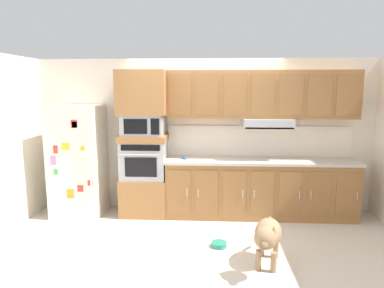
# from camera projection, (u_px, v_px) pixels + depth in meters

# --- Properties ---
(ground_plane) EXTENTS (9.60, 9.60, 0.00)m
(ground_plane) POSITION_uv_depth(u_px,v_px,m) (202.00, 233.00, 4.80)
(ground_plane) COLOR beige
(back_kitchen_wall) EXTENTS (6.20, 0.12, 2.50)m
(back_kitchen_wall) POSITION_uv_depth(u_px,v_px,m) (204.00, 135.00, 5.69)
(back_kitchen_wall) COLOR silver
(back_kitchen_wall) RESTS_ON ground
(side_panel_left) EXTENTS (0.12, 7.10, 2.50)m
(side_panel_left) POSITION_uv_depth(u_px,v_px,m) (3.00, 144.00, 4.75)
(side_panel_left) COLOR silver
(side_panel_left) RESTS_ON ground
(refrigerator) EXTENTS (0.76, 0.73, 1.76)m
(refrigerator) POSITION_uv_depth(u_px,v_px,m) (78.00, 161.00, 5.43)
(refrigerator) COLOR silver
(refrigerator) RESTS_ON ground
(oven_base_cabinet) EXTENTS (0.74, 0.62, 0.60)m
(oven_base_cabinet) POSITION_uv_depth(u_px,v_px,m) (145.00, 195.00, 5.54)
(oven_base_cabinet) COLOR #996638
(oven_base_cabinet) RESTS_ON ground
(built_in_oven) EXTENTS (0.70, 0.62, 0.60)m
(built_in_oven) POSITION_uv_depth(u_px,v_px,m) (144.00, 159.00, 5.44)
(built_in_oven) COLOR #A8AAAF
(built_in_oven) RESTS_ON oven_base_cabinet
(appliance_mid_shelf) EXTENTS (0.74, 0.62, 0.10)m
(appliance_mid_shelf) POSITION_uv_depth(u_px,v_px,m) (144.00, 138.00, 5.38)
(appliance_mid_shelf) COLOR #996638
(appliance_mid_shelf) RESTS_ON built_in_oven
(microwave) EXTENTS (0.64, 0.54, 0.32)m
(microwave) POSITION_uv_depth(u_px,v_px,m) (144.00, 125.00, 5.35)
(microwave) COLOR #A8AAAF
(microwave) RESTS_ON appliance_mid_shelf
(appliance_upper_cabinet) EXTENTS (0.74, 0.62, 0.68)m
(appliance_upper_cabinet) POSITION_uv_depth(u_px,v_px,m) (143.00, 93.00, 5.27)
(appliance_upper_cabinet) COLOR #996638
(appliance_upper_cabinet) RESTS_ON microwave
(lower_cabinet_run) EXTENTS (2.95, 0.63, 0.88)m
(lower_cabinet_run) POSITION_uv_depth(u_px,v_px,m) (260.00, 189.00, 5.41)
(lower_cabinet_run) COLOR #996638
(lower_cabinet_run) RESTS_ON ground
(countertop_slab) EXTENTS (2.99, 0.64, 0.04)m
(countertop_slab) POSITION_uv_depth(u_px,v_px,m) (260.00, 161.00, 5.34)
(countertop_slab) COLOR #BCB2A3
(countertop_slab) RESTS_ON lower_cabinet_run
(backsplash_panel) EXTENTS (2.99, 0.02, 0.50)m
(backsplash_panel) POSITION_uv_depth(u_px,v_px,m) (259.00, 141.00, 5.58)
(backsplash_panel) COLOR white
(backsplash_panel) RESTS_ON countertop_slab
(upper_cabinet_with_hood) EXTENTS (2.95, 0.48, 0.88)m
(upper_cabinet_with_hood) POSITION_uv_depth(u_px,v_px,m) (262.00, 96.00, 5.29)
(upper_cabinet_with_hood) COLOR #996638
(upper_cabinet_with_hood) RESTS_ON backsplash_panel
(screwdriver) EXTENTS (0.17, 0.17, 0.03)m
(screwdriver) POSITION_uv_depth(u_px,v_px,m) (184.00, 158.00, 5.37)
(screwdriver) COLOR blue
(screwdriver) RESTS_ON countertop_slab
(dog) EXTENTS (0.42, 0.94, 0.61)m
(dog) POSITION_uv_depth(u_px,v_px,m) (268.00, 235.00, 3.84)
(dog) COLOR #997551
(dog) RESTS_ON ground
(dog_food_bowl) EXTENTS (0.20, 0.20, 0.06)m
(dog_food_bowl) POSITION_uv_depth(u_px,v_px,m) (219.00, 244.00, 4.39)
(dog_food_bowl) COLOR #267F66
(dog_food_bowl) RESTS_ON ground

